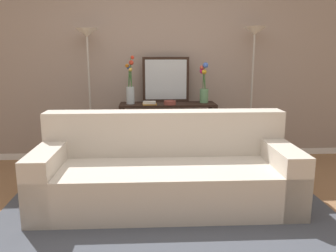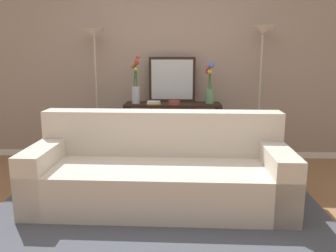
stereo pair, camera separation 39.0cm
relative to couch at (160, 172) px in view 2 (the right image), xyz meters
The scene contains 13 objects.
ground_plane 0.58m from the couch, 90.85° to the right, with size 16.00×16.00×0.02m, color #936B47.
back_wall 1.92m from the couch, 90.25° to the left, with size 12.00×0.15×2.68m.
area_rug 0.35m from the couch, 90.40° to the right, with size 3.13×1.78×0.01m.
couch is the anchor object (origin of this frame).
console_table 1.27m from the couch, 85.40° to the left, with size 1.26×0.39×0.83m.
floor_lamp_left 1.92m from the couch, 125.39° to the left, with size 0.28×0.28×1.77m.
floor_lamp_right 2.10m from the couch, 46.27° to the left, with size 0.28×0.28×1.81m.
wall_mirror 1.63m from the couch, 86.52° to the left, with size 0.62×0.02×0.60m.
vase_tall_flowers 1.47m from the couch, 107.42° to the left, with size 0.12×0.11×0.62m.
vase_short_flowers 1.58m from the couch, 65.48° to the left, with size 0.12×0.14×0.53m.
fruit_bowl 1.25m from the couch, 83.90° to the left, with size 0.15×0.15×0.05m.
book_stack 1.26m from the couch, 97.15° to the left, with size 0.19×0.17×0.04m.
book_row_under_console 1.28m from the couch, 99.58° to the left, with size 0.40×0.18×0.12m.
Camera 2 is at (0.20, -2.75, 1.45)m, focal length 36.69 mm.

